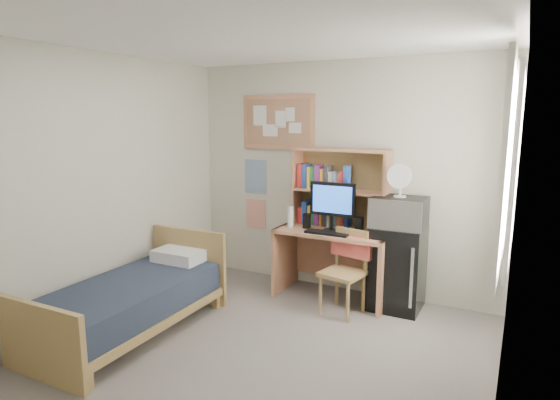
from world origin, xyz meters
The scene contains 25 objects.
floor centered at (0.00, 0.00, -0.01)m, with size 3.60×4.20×0.02m, color gray.
ceiling centered at (0.00, 0.00, 2.60)m, with size 3.60×4.20×0.02m, color white.
wall_back centered at (0.00, 2.10, 1.30)m, with size 3.60×0.04×2.60m, color beige.
wall_left centered at (-1.80, 0.00, 1.30)m, with size 0.04×4.20×2.60m, color beige.
wall_right centered at (1.80, 0.00, 1.30)m, with size 0.04×4.20×2.60m, color beige.
window_unit centered at (1.75, 1.20, 1.60)m, with size 0.10×1.40×1.70m, color white.
curtain_left centered at (1.72, 0.80, 1.60)m, with size 0.04×0.55×1.70m, color beige.
curtain_right centered at (1.72, 1.60, 1.60)m, with size 0.04×0.55×1.70m, color beige.
bulletin_board centered at (-0.78, 2.08, 1.92)m, with size 0.94×0.03×0.64m, color #A17455.
poster_wave centered at (-1.10, 2.09, 1.25)m, with size 0.30×0.01×0.42m, color #255896.
poster_japan centered at (-1.10, 2.09, 0.78)m, with size 0.28×0.01×0.36m, color #D74326.
desk centered at (0.07, 1.77, 0.39)m, with size 1.23×0.62×0.77m, color tan.
desk_chair centered at (0.31, 1.42, 0.43)m, with size 0.43×0.43×0.86m, color tan.
mini_fridge centered at (0.76, 1.82, 0.44)m, with size 0.52×0.52×0.88m, color black.
bed centered at (-1.28, 0.09, 0.24)m, with size 0.88×1.76×0.49m, color #1C2332.
hutch centered at (0.08, 1.92, 1.21)m, with size 1.07×0.27×0.87m, color tan.
monitor centered at (0.07, 1.71, 1.04)m, with size 0.50×0.04×0.54m, color black.
keyboard centered at (0.07, 1.57, 0.78)m, with size 0.47×0.15×0.02m, color black.
speaker_left centered at (-0.23, 1.71, 0.85)m, with size 0.07×0.07×0.16m, color black.
speaker_right centered at (0.37, 1.71, 0.86)m, with size 0.07×0.07×0.18m, color black.
water_bottle centered at (-0.41, 1.67, 0.89)m, with size 0.07×0.07×0.23m, color white.
hoodie centered at (0.34, 1.62, 0.66)m, with size 0.45×0.14×0.22m, color #FE6B60.
microwave centered at (0.76, 1.80, 1.03)m, with size 0.53×0.40×0.31m, color silver.
desk_fan centered at (0.76, 1.80, 1.33)m, with size 0.24×0.24×0.30m, color white.
pillow centered at (-1.29, 0.84, 0.55)m, with size 0.51×0.36×0.12m, color white.
Camera 1 is at (1.84, -2.88, 1.98)m, focal length 30.00 mm.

